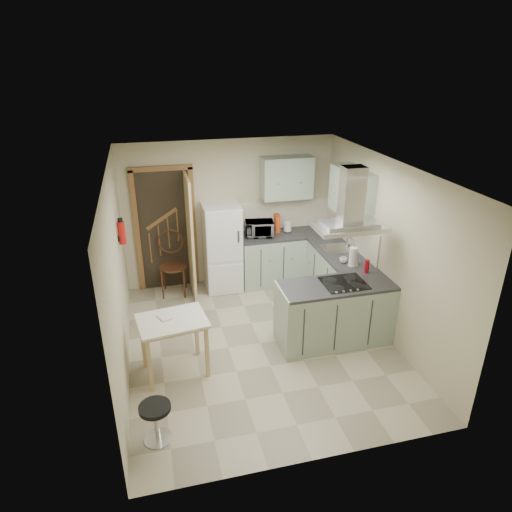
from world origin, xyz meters
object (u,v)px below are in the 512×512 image
object	(u,v)px
microwave	(259,229)
stool	(156,422)
fridge	(222,248)
bentwood_chair	(173,267)
extractor_hood	(349,227)
peninsula	(335,313)
drop_leaf_table	(174,346)

from	to	relation	value
microwave	stool	bearing A→B (deg)	-112.03
fridge	bentwood_chair	distance (m)	0.88
extractor_hood	peninsula	bearing A→B (deg)	180.00
drop_leaf_table	stool	size ratio (longest dim) A/B	1.84
peninsula	extractor_hood	distance (m)	1.27
fridge	microwave	distance (m)	0.71
fridge	bentwood_chair	size ratio (longest dim) A/B	1.50
peninsula	bentwood_chair	bearing A→B (deg)	136.66
extractor_hood	stool	bearing A→B (deg)	-154.48
extractor_hood	stool	world-z (taller)	extractor_hood
stool	fridge	bearing A→B (deg)	68.15
fridge	extractor_hood	bearing A→B (deg)	-56.21
peninsula	extractor_hood	size ratio (longest dim) A/B	1.72
fridge	extractor_hood	distance (m)	2.57
stool	microwave	xyz separation A→B (m)	(1.94, 3.23, 0.81)
peninsula	bentwood_chair	distance (m)	2.84
stool	peninsula	bearing A→B (deg)	26.39
bentwood_chair	microwave	distance (m)	1.58
bentwood_chair	stool	bearing A→B (deg)	-89.69
fridge	stool	world-z (taller)	fridge
fridge	bentwood_chair	world-z (taller)	fridge
fridge	drop_leaf_table	world-z (taller)	fridge
peninsula	drop_leaf_table	xyz separation A→B (m)	(-2.23, -0.16, -0.06)
peninsula	microwave	bearing A→B (deg)	106.24
peninsula	fridge	bearing A→B (deg)	121.74
peninsula	microwave	world-z (taller)	microwave
stool	extractor_hood	bearing A→B (deg)	25.52
bentwood_chair	stool	world-z (taller)	bentwood_chair
extractor_hood	fridge	bearing A→B (deg)	123.79
extractor_hood	stool	distance (m)	3.27
bentwood_chair	microwave	bearing A→B (deg)	9.56
extractor_hood	microwave	distance (m)	2.21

